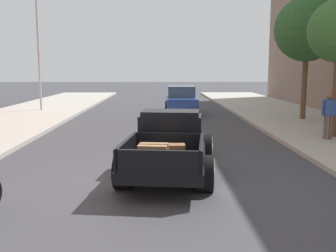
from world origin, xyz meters
TOP-DOWN VIEW (x-y plane):
  - ground_plane at (0.00, 0.00)m, footprint 140.00×140.00m
  - hotrod_truck_black at (0.47, 0.64)m, footprint 2.56×5.07m
  - car_background_blue at (1.42, 13.47)m, footprint 1.90×4.32m
  - pedestrian_sidewalk_right at (6.18, 4.30)m, footprint 0.53×0.22m
  - flagpole at (-6.86, 14.41)m, footprint 1.74×0.16m
  - street_tree_second at (7.39, 10.00)m, footprint 3.17×3.17m

SIDE VIEW (x-z plane):
  - ground_plane at x=0.00m, z-range 0.00..0.00m
  - hotrod_truck_black at x=0.47m, z-range -0.04..1.54m
  - car_background_blue at x=1.42m, z-range -0.06..1.59m
  - pedestrian_sidewalk_right at x=6.18m, z-range 0.26..1.91m
  - street_tree_second at x=7.39m, z-range 1.55..7.55m
  - flagpole at x=-6.86m, z-range 1.19..10.35m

